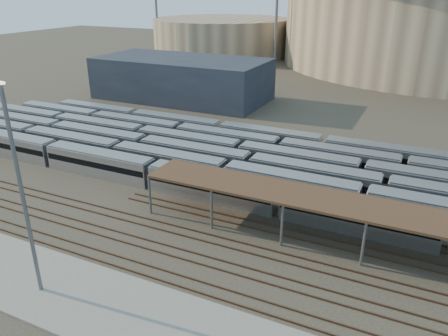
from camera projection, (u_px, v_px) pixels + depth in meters
ground at (202, 232)px, 50.71m from camera, size 420.00×420.00×0.00m
apron at (78, 296)px, 40.17m from camera, size 50.00×9.00×0.20m
subway_trains at (267, 165)px, 64.98m from camera, size 123.30×23.90×3.60m
inspection_shed at (415, 220)px, 43.37m from camera, size 60.30×6.00×5.30m
empty_tracks at (180, 253)px, 46.51m from camera, size 170.00×9.62×0.18m
secondary_arena at (222, 36)px, 179.95m from camera, size 56.00×56.00×14.00m
service_building at (182, 79)px, 108.41m from camera, size 42.00×20.00×10.00m
floodlight_0 at (277, 4)px, 146.12m from camera, size 4.00×1.00×38.40m
floodlight_1 at (156, 1)px, 176.26m from camera, size 4.00×1.00×38.40m
floodlight_3 at (363, 0)px, 179.78m from camera, size 4.00×1.00×38.40m
yard_light_pole at (22, 195)px, 37.09m from camera, size 0.80×0.36×19.52m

